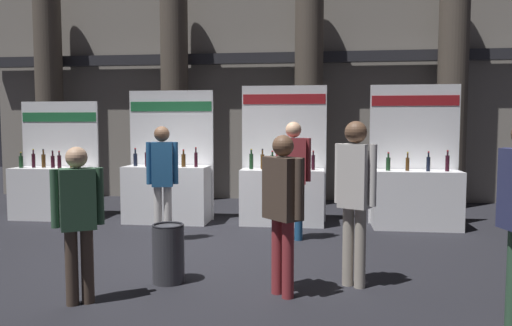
{
  "coord_description": "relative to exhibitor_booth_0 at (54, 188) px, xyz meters",
  "views": [
    {
      "loc": [
        1.74,
        -6.69,
        1.79
      ],
      "look_at": [
        0.79,
        0.88,
        1.2
      ],
      "focal_mm": 34.58,
      "sensor_mm": 36.0,
      "label": 1
    }
  ],
  "objects": [
    {
      "name": "exhibitor_booth_3",
      "position": [
        6.69,
        -0.04,
        0.04
      ],
      "size": [
        1.54,
        0.66,
        2.49
      ],
      "color": "white",
      "rests_on": "ground_plane"
    },
    {
      "name": "exhibitor_booth_0",
      "position": [
        0.0,
        0.0,
        0.0
      ],
      "size": [
        1.56,
        0.66,
        2.24
      ],
      "color": "white",
      "rests_on": "ground_plane"
    },
    {
      "name": "ground_plane",
      "position": [
        3.26,
        -2.09,
        -0.58
      ],
      "size": [
        25.18,
        25.18,
        0.0
      ],
      "primitive_type": "plane",
      "color": "black"
    },
    {
      "name": "hall_colonnade",
      "position": [
        3.26,
        2.8,
        2.35
      ],
      "size": [
        12.59,
        1.18,
        6.05
      ],
      "color": "gray",
      "rests_on": "ground_plane"
    },
    {
      "name": "visitor_0",
      "position": [
        4.63,
        -1.24,
        0.53
      ],
      "size": [
        0.54,
        0.29,
        1.84
      ],
      "rotation": [
        0.0,
        0.0,
        0.09
      ],
      "color": "navy",
      "rests_on": "ground_plane"
    },
    {
      "name": "visitor_2",
      "position": [
        2.65,
        -4.23,
        0.34
      ],
      "size": [
        0.44,
        0.38,
        1.58
      ],
      "rotation": [
        0.0,
        0.0,
        0.55
      ],
      "color": "#47382D",
      "rests_on": "ground_plane"
    },
    {
      "name": "visitor_3",
      "position": [
        2.65,
        -1.56,
        0.46
      ],
      "size": [
        0.47,
        0.28,
        1.77
      ],
      "rotation": [
        0.0,
        0.0,
        3.38
      ],
      "color": "silver",
      "rests_on": "ground_plane"
    },
    {
      "name": "trash_bin",
      "position": [
        3.32,
        -3.46,
        -0.25
      ],
      "size": [
        0.36,
        0.36,
        0.67
      ],
      "color": "#38383D",
      "rests_on": "ground_plane"
    },
    {
      "name": "exhibitor_booth_2",
      "position": [
        4.37,
        0.02,
        0.03
      ],
      "size": [
        1.56,
        0.66,
        2.5
      ],
      "color": "white",
      "rests_on": "ground_plane"
    },
    {
      "name": "exhibitor_booth_1",
      "position": [
        2.26,
        -0.08,
        0.04
      ],
      "size": [
        1.6,
        0.66,
        2.42
      ],
      "color": "white",
      "rests_on": "ground_plane"
    },
    {
      "name": "visitor_5",
      "position": [
        4.64,
        -3.74,
        0.43
      ],
      "size": [
        0.45,
        0.45,
        1.69
      ],
      "rotation": [
        0.0,
        0.0,
        2.33
      ],
      "color": "maroon",
      "rests_on": "ground_plane"
    },
    {
      "name": "visitor_4",
      "position": [
        5.41,
        -3.34,
        0.51
      ],
      "size": [
        0.44,
        0.36,
        1.83
      ],
      "rotation": [
        0.0,
        0.0,
        5.78
      ],
      "color": "#ADA393",
      "rests_on": "ground_plane"
    }
  ]
}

